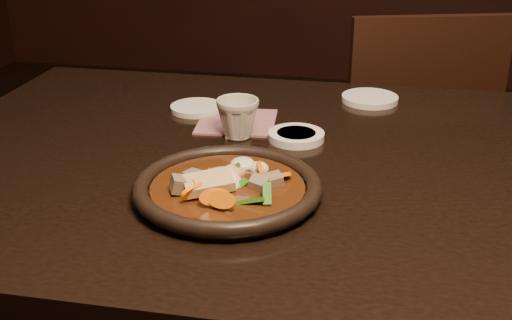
% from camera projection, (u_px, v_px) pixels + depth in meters
% --- Properties ---
extents(table, '(1.60, 0.90, 0.75)m').
position_uv_depth(table, '(369.00, 204.00, 1.10)').
color(table, black).
rests_on(table, floor).
extents(chair, '(0.52, 0.52, 0.88)m').
position_uv_depth(chair, '(404.00, 151.00, 1.80)').
color(chair, black).
rests_on(chair, floor).
extents(plate, '(0.28, 0.28, 0.03)m').
position_uv_depth(plate, '(228.00, 189.00, 0.95)').
color(plate, black).
rests_on(plate, table).
extents(stirfry, '(0.18, 0.18, 0.06)m').
position_uv_depth(stirfry, '(229.00, 185.00, 0.95)').
color(stirfry, '#3A1B0A').
rests_on(stirfry, plate).
extents(soy_dish, '(0.10, 0.10, 0.01)m').
position_uv_depth(soy_dish, '(296.00, 136.00, 1.16)').
color(soy_dish, white).
rests_on(soy_dish, table).
extents(saucer_left, '(0.11, 0.11, 0.01)m').
position_uv_depth(saucer_left, '(197.00, 108.00, 1.31)').
color(saucer_left, white).
rests_on(saucer_left, table).
extents(saucer_right, '(0.12, 0.12, 0.01)m').
position_uv_depth(saucer_right, '(370.00, 99.00, 1.36)').
color(saucer_right, white).
rests_on(saucer_right, table).
extents(tea_cup, '(0.09, 0.09, 0.08)m').
position_uv_depth(tea_cup, '(238.00, 117.00, 1.16)').
color(tea_cup, beige).
rests_on(tea_cup, table).
extents(chopsticks, '(0.01, 0.22, 0.01)m').
position_uv_depth(chopsticks, '(240.00, 118.00, 1.26)').
color(chopsticks, '#A2805C').
rests_on(chopsticks, table).
extents(napkin, '(0.16, 0.16, 0.00)m').
position_uv_depth(napkin, '(237.00, 122.00, 1.24)').
color(napkin, '#9D606A').
rests_on(napkin, table).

